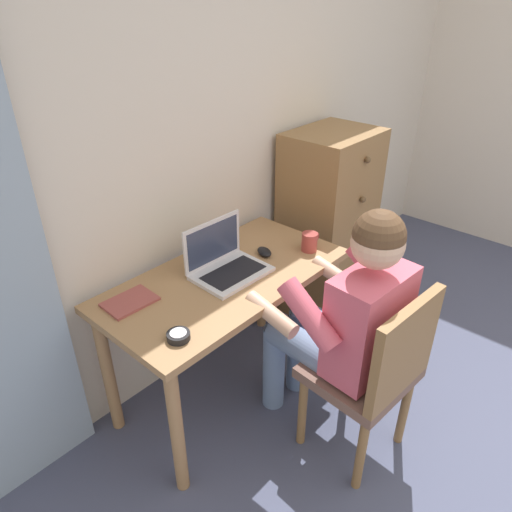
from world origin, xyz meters
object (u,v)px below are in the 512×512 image
at_px(desk, 226,295).
at_px(person_seated, 343,316).
at_px(chair, 375,370).
at_px(notebook_pad, 130,302).
at_px(computer_mouse, 264,252).
at_px(dresser, 327,225).
at_px(desk_clock, 178,336).
at_px(coffee_mug, 310,242).
at_px(laptop, 225,262).

height_order(desk, person_seated, person_seated).
relative_size(chair, notebook_pad, 4.21).
xyz_separation_m(chair, computer_mouse, (0.13, 0.72, 0.24)).
height_order(dresser, chair, dresser).
distance_m(desk, desk_clock, 0.49).
height_order(dresser, computer_mouse, dresser).
height_order(chair, coffee_mug, chair).
relative_size(computer_mouse, desk_clock, 1.11).
relative_size(person_seated, notebook_pad, 5.73).
bearing_deg(dresser, laptop, -175.45).
bearing_deg(desk_clock, dresser, 11.33).
xyz_separation_m(desk, dresser, (1.00, 0.10, -0.03)).
bearing_deg(person_seated, coffee_mug, 52.73).
bearing_deg(dresser, coffee_mug, -155.48).
bearing_deg(desk_clock, chair, -43.20).
xyz_separation_m(desk, coffee_mug, (0.46, -0.14, 0.16)).
distance_m(chair, coffee_mug, 0.72).
distance_m(laptop, desk_clock, 0.51).
height_order(dresser, person_seated, person_seated).
xyz_separation_m(person_seated, coffee_mug, (0.30, 0.40, 0.09)).
xyz_separation_m(person_seated, computer_mouse, (0.12, 0.54, 0.06)).
relative_size(dresser, notebook_pad, 5.60).
xyz_separation_m(desk, computer_mouse, (0.27, -0.01, 0.13)).
xyz_separation_m(laptop, notebook_pad, (-0.45, 0.12, -0.05)).
relative_size(dresser, coffee_mug, 9.79).
distance_m(dresser, coffee_mug, 0.62).
relative_size(desk_clock, coffee_mug, 0.75).
height_order(computer_mouse, desk_clock, computer_mouse).
bearing_deg(notebook_pad, dresser, -0.06).
bearing_deg(laptop, computer_mouse, -6.97).
relative_size(dresser, laptop, 3.39).
bearing_deg(computer_mouse, desk, -158.07).
relative_size(laptop, coffee_mug, 2.89).
xyz_separation_m(dresser, notebook_pad, (-1.42, 0.05, 0.14)).
height_order(dresser, desk_clock, dresser).
distance_m(chair, person_seated, 0.26).
relative_size(dresser, computer_mouse, 11.75).
xyz_separation_m(desk_clock, notebook_pad, (0.01, 0.33, -0.01)).
bearing_deg(computer_mouse, chair, -76.88).
distance_m(dresser, chair, 1.19).
bearing_deg(computer_mouse, coffee_mug, -13.24).
bearing_deg(person_seated, computer_mouse, 77.87).
bearing_deg(person_seated, chair, -93.86).
bearing_deg(person_seated, desk, 105.62).
relative_size(desk, notebook_pad, 5.66).
distance_m(desk, notebook_pad, 0.46).
bearing_deg(desk, person_seated, -74.38).
xyz_separation_m(computer_mouse, notebook_pad, (-0.69, 0.15, -0.01)).
height_order(laptop, coffee_mug, laptop).
distance_m(computer_mouse, coffee_mug, 0.24).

